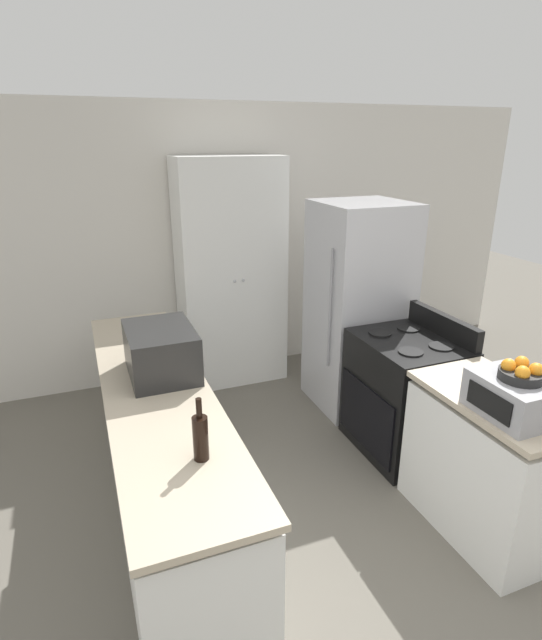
{
  "coord_description": "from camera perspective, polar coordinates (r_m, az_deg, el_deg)",
  "views": [
    {
      "loc": [
        -1.23,
        -1.28,
        2.28
      ],
      "look_at": [
        0.0,
        1.86,
        1.05
      ],
      "focal_mm": 28.0,
      "sensor_mm": 36.0,
      "label": 1
    }
  ],
  "objects": [
    {
      "name": "wall_back",
      "position": [
        4.94,
        -6.66,
        8.51
      ],
      "size": [
        7.0,
        0.06,
        2.6
      ],
      "color": "silver",
      "rests_on": "ground_plane"
    },
    {
      "name": "counter_left",
      "position": [
        3.29,
        -12.42,
        -14.62
      ],
      "size": [
        0.6,
        2.64,
        0.9
      ],
      "color": "silver",
      "rests_on": "ground_plane"
    },
    {
      "name": "counter_right",
      "position": [
        3.38,
        23.69,
        -14.97
      ],
      "size": [
        0.6,
        0.95,
        0.9
      ],
      "color": "silver",
      "rests_on": "ground_plane"
    },
    {
      "name": "pantry_cabinet",
      "position": [
        4.75,
        -4.61,
        5.24
      ],
      "size": [
        0.98,
        0.5,
        2.14
      ],
      "color": "white",
      "rests_on": "ground_plane"
    },
    {
      "name": "stove",
      "position": [
        3.94,
        14.95,
        -8.22
      ],
      "size": [
        0.66,
        0.79,
        1.06
      ],
      "color": "black",
      "rests_on": "ground_plane"
    },
    {
      "name": "refrigerator",
      "position": [
        4.39,
        9.9,
        1.42
      ],
      "size": [
        0.75,
        0.72,
        1.8
      ],
      "color": "#B7B7BC",
      "rests_on": "ground_plane"
    },
    {
      "name": "microwave",
      "position": [
        3.13,
        -12.42,
        -3.52
      ],
      "size": [
        0.41,
        0.53,
        0.3
      ],
      "color": "black",
      "rests_on": "counter_left"
    },
    {
      "name": "wine_bottle",
      "position": [
        2.32,
        -8.06,
        -13.05
      ],
      "size": [
        0.07,
        0.07,
        0.31
      ],
      "color": "black",
      "rests_on": "counter_left"
    },
    {
      "name": "toaster_oven",
      "position": [
        2.93,
        26.0,
        -7.87
      ],
      "size": [
        0.34,
        0.42,
        0.21
      ],
      "color": "#939399",
      "rests_on": "counter_right"
    },
    {
      "name": "fruit_bowl",
      "position": [
        2.87,
        26.7,
        -5.34
      ],
      "size": [
        0.22,
        0.22,
        0.1
      ],
      "color": "black",
      "rests_on": "toaster_oven"
    }
  ]
}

